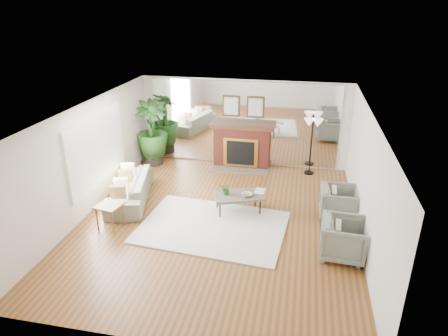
% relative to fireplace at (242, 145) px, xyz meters
% --- Properties ---
extents(ground, '(7.00, 7.00, 0.00)m').
position_rel_fireplace_xyz_m(ground, '(0.00, -3.26, -0.66)').
color(ground, brown).
rests_on(ground, ground).
extents(wall_left, '(0.02, 7.00, 2.50)m').
position_rel_fireplace_xyz_m(wall_left, '(-2.99, -3.26, 0.59)').
color(wall_left, silver).
rests_on(wall_left, ground).
extents(wall_right, '(0.02, 7.00, 2.50)m').
position_rel_fireplace_xyz_m(wall_right, '(2.99, -3.26, 0.59)').
color(wall_right, silver).
rests_on(wall_right, ground).
extents(wall_back, '(6.00, 0.02, 2.50)m').
position_rel_fireplace_xyz_m(wall_back, '(0.00, 0.23, 0.59)').
color(wall_back, silver).
rests_on(wall_back, ground).
extents(mirror_panel, '(5.40, 0.04, 2.40)m').
position_rel_fireplace_xyz_m(mirror_panel, '(0.00, 0.21, 0.59)').
color(mirror_panel, silver).
rests_on(mirror_panel, wall_back).
extents(window_panel, '(0.04, 2.40, 1.50)m').
position_rel_fireplace_xyz_m(window_panel, '(-2.96, -2.86, 0.69)').
color(window_panel, '#B2E09E').
rests_on(window_panel, wall_left).
extents(fireplace, '(1.85, 0.83, 2.05)m').
position_rel_fireplace_xyz_m(fireplace, '(0.00, 0.00, 0.00)').
color(fireplace, maroon).
rests_on(fireplace, ground).
extents(area_rug, '(3.25, 2.45, 0.03)m').
position_rel_fireplace_xyz_m(area_rug, '(-0.06, -3.54, -0.64)').
color(area_rug, white).
rests_on(area_rug, ground).
extents(coffee_table, '(1.26, 0.99, 0.44)m').
position_rel_fireplace_xyz_m(coffee_table, '(0.37, -2.74, -0.25)').
color(coffee_table, '#685A52').
rests_on(coffee_table, ground).
extents(sofa, '(1.32, 2.28, 0.63)m').
position_rel_fireplace_xyz_m(sofa, '(-2.32, -2.71, -0.35)').
color(sofa, slate).
rests_on(sofa, ground).
extents(armchair_back, '(0.79, 0.77, 0.72)m').
position_rel_fireplace_xyz_m(armchair_back, '(2.60, -2.53, -0.30)').
color(armchair_back, gray).
rests_on(armchair_back, ground).
extents(armchair_front, '(0.90, 0.88, 0.77)m').
position_rel_fireplace_xyz_m(armchair_front, '(2.60, -4.05, -0.28)').
color(armchair_front, gray).
rests_on(armchair_front, ground).
extents(side_table, '(0.57, 0.57, 0.56)m').
position_rel_fireplace_xyz_m(side_table, '(-2.20, -3.97, -0.19)').
color(side_table, brown).
rests_on(side_table, ground).
extents(potted_ficus, '(1.19, 1.19, 1.93)m').
position_rel_fireplace_xyz_m(potted_ficus, '(-2.60, -0.35, 0.37)').
color(potted_ficus, black).
rests_on(potted_ficus, ground).
extents(floor_lamp, '(0.52, 0.29, 1.60)m').
position_rel_fireplace_xyz_m(floor_lamp, '(1.97, -0.16, 0.70)').
color(floor_lamp, black).
rests_on(floor_lamp, ground).
extents(tabletop_plant, '(0.29, 0.27, 0.27)m').
position_rel_fireplace_xyz_m(tabletop_plant, '(0.09, -2.78, -0.08)').
color(tabletop_plant, '#316023').
rests_on(tabletop_plant, coffee_table).
extents(fruit_bowl, '(0.30, 0.30, 0.06)m').
position_rel_fireplace_xyz_m(fruit_bowl, '(0.56, -2.76, -0.19)').
color(fruit_bowl, brown).
rests_on(fruit_bowl, coffee_table).
extents(book, '(0.26, 0.34, 0.02)m').
position_rel_fireplace_xyz_m(book, '(0.72, -2.48, -0.21)').
color(book, brown).
rests_on(book, coffee_table).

